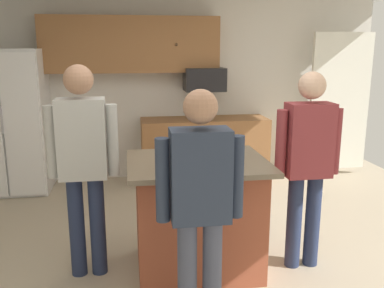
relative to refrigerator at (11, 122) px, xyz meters
name	(u,v)px	position (x,y,z in m)	size (l,w,h in m)	color
floor	(188,267)	(2.00, -2.38, -0.94)	(7.04, 7.04, 0.00)	#B7A88E
back_wall	(160,89)	(2.00, 0.42, 0.36)	(6.40, 0.10, 2.60)	silver
french_door_window_panel	(339,102)	(4.60, 0.02, 0.16)	(0.90, 0.06, 2.00)	white
cabinet_run_upper	(131,45)	(1.60, 0.22, 0.99)	(2.40, 0.38, 0.75)	#936038
cabinet_run_lower	(204,149)	(2.60, 0.10, -0.49)	(1.80, 0.63, 0.90)	#936038
refrigerator	(11,122)	(0.00, 0.00, 0.00)	(0.92, 0.76, 1.88)	white
microwave_over_range	(204,79)	(2.60, 0.12, 0.51)	(0.56, 0.40, 0.32)	black
kitchen_island	(197,215)	(2.08, -2.39, -0.44)	(1.16, 0.93, 0.98)	#9E4C33
person_guest_by_door	(83,157)	(1.16, -2.34, 0.09)	(0.57, 0.23, 1.77)	#232D4C
person_guest_right	(307,158)	(3.01, -2.48, 0.05)	(0.57, 0.22, 1.71)	#232D4C
person_elder_center	(200,198)	(1.97, -3.20, 0.01)	(0.57, 0.22, 1.65)	#4C5166
tumbler_amber	(163,161)	(1.77, -2.63, 0.12)	(0.07, 0.07, 0.15)	black
glass_short_whisky	(235,146)	(2.44, -2.24, 0.12)	(0.07, 0.07, 0.15)	black
glass_dark_ale	(237,151)	(2.41, -2.42, 0.12)	(0.07, 0.07, 0.15)	black
glass_stout_tall	(237,158)	(2.36, -2.64, 0.12)	(0.06, 0.06, 0.15)	black
serving_tray	(188,158)	(2.01, -2.36, 0.06)	(0.44, 0.30, 0.04)	#B7B7BC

